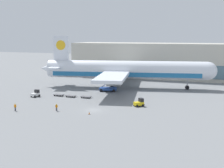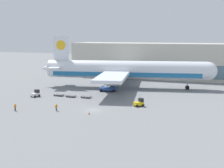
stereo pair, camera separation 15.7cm
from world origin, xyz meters
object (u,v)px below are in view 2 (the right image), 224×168
(baggage_tug_foreground, at_px, (139,103))
(ground_crew_far, at_px, (15,106))
(baggage_dolly_third, at_px, (86,97))
(baggage_dolly_second, at_px, (71,96))
(airplane_main, at_px, (124,70))
(ground_crew_near, at_px, (56,107))
(traffic_cone_near, at_px, (89,113))
(baggage_tug_mid, at_px, (36,94))
(baggage_dolly_lead, at_px, (59,95))
(scissor_lift_loader, at_px, (108,85))

(baggage_tug_foreground, relative_size, ground_crew_far, 1.56)
(baggage_tug_foreground, bearing_deg, baggage_dolly_third, 120.47)
(baggage_dolly_second, bearing_deg, baggage_tug_foreground, -8.29)
(airplane_main, xyz_separation_m, ground_crew_near, (-4.31, -35.52, -4.85))
(ground_crew_near, distance_m, traffic_cone_near, 8.33)
(baggage_tug_mid, bearing_deg, traffic_cone_near, -104.73)
(baggage_dolly_lead, distance_m, baggage_dolly_third, 8.57)
(baggage_tug_foreground, relative_size, baggage_tug_mid, 1.01)
(airplane_main, height_order, traffic_cone_near, airplane_main)
(baggage_dolly_lead, xyz_separation_m, traffic_cone_near, (16.97, -15.96, -0.10))
(baggage_tug_mid, xyz_separation_m, baggage_dolly_second, (9.49, 3.07, -0.49))
(airplane_main, relative_size, scissor_lift_loader, 10.03)
(baggage_tug_foreground, bearing_deg, airplane_main, 72.84)
(scissor_lift_loader, height_order, baggage_dolly_lead, scissor_lift_loader)
(airplane_main, distance_m, baggage_dolly_third, 20.76)
(baggage_dolly_second, bearing_deg, baggage_dolly_lead, 179.26)
(baggage_tug_foreground, relative_size, traffic_cone_near, 4.61)
(baggage_dolly_lead, distance_m, ground_crew_far, 19.12)
(traffic_cone_near, bearing_deg, baggage_tug_mid, 150.62)
(scissor_lift_loader, bearing_deg, ground_crew_far, -121.29)
(ground_crew_far, bearing_deg, traffic_cone_near, 2.11)
(ground_crew_far, bearing_deg, baggage_dolly_lead, 80.98)
(baggage_dolly_lead, relative_size, ground_crew_far, 2.13)
(baggage_tug_mid, distance_m, baggage_dolly_second, 9.98)
(ground_crew_far, bearing_deg, airplane_main, 62.90)
(baggage_tug_mid, xyz_separation_m, traffic_cone_near, (22.41, -12.62, -0.59))
(airplane_main, relative_size, baggage_dolly_second, 15.35)
(airplane_main, xyz_separation_m, scissor_lift_loader, (-2.49, -7.56, -3.84))
(baggage_dolly_second, distance_m, ground_crew_far, 19.33)
(baggage_tug_mid, xyz_separation_m, baggage_dolly_third, (14.01, 3.46, -0.49))
(ground_crew_near, bearing_deg, baggage_dolly_third, 32.34)
(baggage_dolly_lead, distance_m, baggage_dolly_second, 4.06)
(baggage_dolly_lead, xyz_separation_m, baggage_dolly_third, (8.57, 0.12, 0.00))
(baggage_tug_foreground, distance_m, baggage_dolly_lead, 25.58)
(airplane_main, xyz_separation_m, traffic_cone_near, (3.99, -35.62, -5.55))
(scissor_lift_loader, relative_size, baggage_tug_foreground, 2.08)
(baggage_dolly_second, distance_m, baggage_dolly_third, 4.54)
(baggage_dolly_third, height_order, ground_crew_near, ground_crew_near)
(scissor_lift_loader, relative_size, baggage_dolly_third, 1.53)
(baggage_tug_mid, bearing_deg, ground_crew_far, -147.17)
(baggage_dolly_third, xyz_separation_m, ground_crew_far, (-8.83, -19.22, 0.64))
(airplane_main, distance_m, ground_crew_near, 36.11)
(scissor_lift_loader, bearing_deg, traffic_cone_near, -89.27)
(baggage_tug_foreground, xyz_separation_m, baggage_tug_mid, (-30.61, 1.19, 0.00))
(scissor_lift_loader, xyz_separation_m, ground_crew_near, (-1.82, -27.96, -1.02))
(airplane_main, relative_size, traffic_cone_near, 96.22)
(baggage_dolly_second, bearing_deg, ground_crew_far, -99.80)
(baggage_dolly_third, distance_m, ground_crew_near, 15.99)
(airplane_main, xyz_separation_m, ground_crew_far, (-13.25, -38.77, -4.81))
(baggage_tug_foreground, xyz_separation_m, ground_crew_near, (-16.50, -11.33, 0.11))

